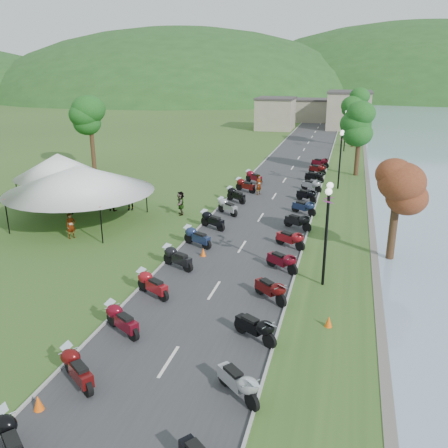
% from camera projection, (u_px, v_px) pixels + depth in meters
% --- Properties ---
extents(road, '(7.00, 120.00, 0.02)m').
position_uv_depth(road, '(284.00, 180.00, 44.79)').
color(road, '#363638').
rests_on(road, ground).
extents(hills_backdrop, '(360.00, 120.00, 76.00)m').
position_uv_depth(hills_backdrop, '(340.00, 93.00, 191.42)').
color(hills_backdrop, '#285621').
rests_on(hills_backdrop, ground).
extents(far_building, '(18.00, 16.00, 5.00)m').
position_uv_depth(far_building, '(309.00, 111.00, 85.73)').
color(far_building, gray).
rests_on(far_building, ground).
extents(moto_row_left, '(2.60, 42.60, 1.10)m').
position_uv_depth(moto_row_left, '(179.00, 259.00, 25.14)').
color(moto_row_left, '#331411').
rests_on(moto_row_left, ground).
extents(moto_row_right, '(2.60, 43.97, 1.10)m').
position_uv_depth(moto_row_right, '(297.00, 221.00, 31.20)').
color(moto_row_right, '#331411').
rests_on(moto_row_right, ground).
extents(vendor_tent_main, '(6.67, 6.67, 4.00)m').
position_uv_depth(vendor_tent_main, '(80.00, 194.00, 32.16)').
color(vendor_tent_main, white).
rests_on(vendor_tent_main, ground).
extents(vendor_tent_side, '(4.48, 4.48, 4.00)m').
position_uv_depth(vendor_tent_side, '(60.00, 179.00, 36.40)').
color(vendor_tent_side, white).
rests_on(vendor_tent_side, ground).
extents(tree_lakeside, '(2.39, 2.39, 6.64)m').
position_uv_depth(tree_lakeside, '(396.00, 201.00, 25.59)').
color(tree_lakeside, '#20611E').
rests_on(tree_lakeside, ground).
extents(pedestrian_a, '(0.67, 0.74, 1.64)m').
position_uv_depth(pedestrian_a, '(72.00, 238.00, 29.75)').
color(pedestrian_a, slate).
rests_on(pedestrian_a, ground).
extents(pedestrian_b, '(0.92, 0.62, 1.74)m').
position_uv_depth(pedestrian_b, '(112.00, 210.00, 35.46)').
color(pedestrian_b, slate).
rests_on(pedestrian_b, ground).
extents(pedestrian_c, '(1.06, 1.27, 1.85)m').
position_uv_depth(pedestrian_c, '(119.00, 199.00, 38.45)').
color(pedestrian_c, slate).
rests_on(pedestrian_c, ground).
extents(traffic_cone_near, '(0.34, 0.34, 0.53)m').
position_uv_depth(traffic_cone_near, '(38.00, 403.00, 14.79)').
color(traffic_cone_near, '#F2590C').
rests_on(traffic_cone_near, ground).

